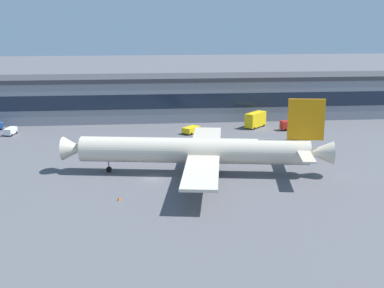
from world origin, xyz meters
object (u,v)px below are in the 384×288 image
at_px(catering_truck, 256,119).
at_px(traffic_cone_0, 119,198).
at_px(pushback_tractor, 191,129).
at_px(airliner, 199,151).
at_px(follow_me_car, 11,131).
at_px(crew_van, 290,125).

relative_size(catering_truck, traffic_cone_0, 10.14).
relative_size(catering_truck, pushback_tractor, 1.32).
xyz_separation_m(airliner, catering_truck, (20.29, 41.36, -2.37)).
height_order(follow_me_car, traffic_cone_0, follow_me_car).
relative_size(airliner, crew_van, 9.51).
relative_size(catering_truck, follow_me_car, 1.51).
bearing_deg(catering_truck, pushback_tractor, -162.39).
xyz_separation_m(airliner, follow_me_car, (-44.67, 38.34, -3.57)).
bearing_deg(crew_van, catering_truck, 153.64).
relative_size(airliner, traffic_cone_0, 75.99).
distance_m(crew_van, traffic_cone_0, 67.19).
bearing_deg(follow_me_car, catering_truck, 2.66).
relative_size(airliner, follow_me_car, 11.28).
xyz_separation_m(airliner, crew_van, (28.88, 37.11, -3.20)).
distance_m(follow_me_car, traffic_cone_0, 59.94).
bearing_deg(traffic_cone_0, airliner, 42.46).
bearing_deg(airliner, catering_truck, 63.87).
distance_m(airliner, catering_truck, 46.13).
distance_m(pushback_tractor, traffic_cone_0, 52.12).
bearing_deg(follow_me_car, crew_van, -0.96).
bearing_deg(follow_me_car, traffic_cone_0, -60.35).
bearing_deg(follow_me_car, airliner, -40.64).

